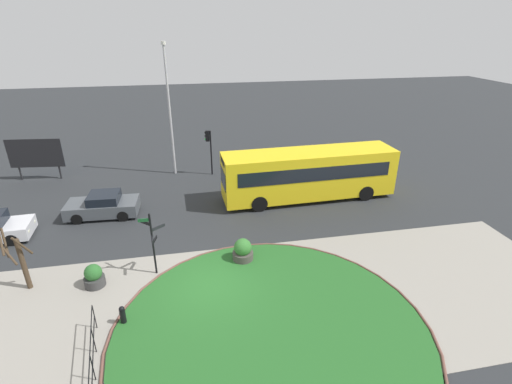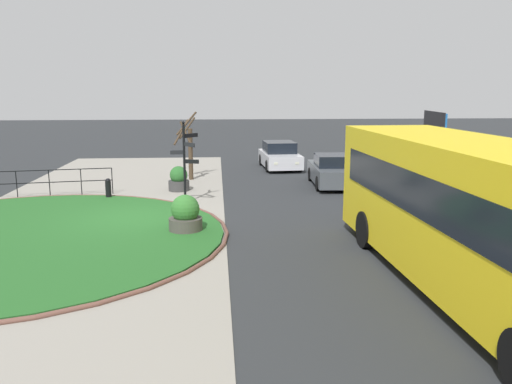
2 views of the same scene
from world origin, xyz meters
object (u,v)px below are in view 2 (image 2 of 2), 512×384
(planter_near_signpost, at_px, (185,216))
(street_tree_bare, at_px, (189,147))
(bus_yellow, at_px, (480,216))
(bollard_foreground, at_px, (108,189))
(car_near_lane, at_px, (280,156))
(signpost_directional, at_px, (185,156))
(planter_kerbside, at_px, (179,180))
(billboard_left, at_px, (434,131))
(car_far_lane, at_px, (334,171))

(planter_near_signpost, height_order, street_tree_bare, street_tree_bare)
(street_tree_bare, bearing_deg, bus_yellow, 24.10)
(bollard_foreground, relative_size, car_near_lane, 0.20)
(signpost_directional, relative_size, planter_kerbside, 2.92)
(billboard_left, bearing_deg, street_tree_bare, -69.31)
(bollard_foreground, xyz_separation_m, car_near_lane, (-7.71, 7.71, 0.25))
(signpost_directional, distance_m, car_far_lane, 7.29)
(car_far_lane, bearing_deg, signpost_directional, 120.25)
(bollard_foreground, relative_size, billboard_left, 0.22)
(bollard_foreground, xyz_separation_m, street_tree_bare, (-4.36, 2.95, 1.16))
(bollard_foreground, xyz_separation_m, billboard_left, (-7.77, 16.39, 1.54))
(bus_yellow, height_order, car_far_lane, bus_yellow)
(bus_yellow, xyz_separation_m, planter_near_signpost, (-5.31, -6.28, -1.19))
(signpost_directional, xyz_separation_m, car_far_lane, (-3.31, 6.38, -1.17))
(car_far_lane, xyz_separation_m, street_tree_bare, (-2.13, -6.54, 0.94))
(car_near_lane, distance_m, street_tree_bare, 5.89)
(bollard_foreground, bearing_deg, bus_yellow, 42.47)
(car_far_lane, bearing_deg, street_tree_bare, 74.83)
(signpost_directional, bearing_deg, planter_kerbside, -169.80)
(bollard_foreground, height_order, planter_kerbside, planter_kerbside)
(billboard_left, height_order, street_tree_bare, street_tree_bare)
(billboard_left, relative_size, street_tree_bare, 1.18)
(car_far_lane, distance_m, planter_near_signpost, 9.64)
(planter_near_signpost, xyz_separation_m, street_tree_bare, (-9.53, -0.36, 1.07))
(planter_kerbside, bearing_deg, car_near_lane, 140.71)
(planter_near_signpost, distance_m, planter_kerbside, 6.71)
(car_near_lane, distance_m, billboard_left, 8.77)
(bus_yellow, bearing_deg, bollard_foreground, 40.68)
(bollard_foreground, xyz_separation_m, car_far_lane, (-2.24, 9.49, 0.22))
(bus_yellow, distance_m, billboard_left, 19.47)
(car_near_lane, xyz_separation_m, street_tree_bare, (3.35, -4.76, 0.92))
(car_near_lane, bearing_deg, planter_near_signpost, -21.74)
(car_far_lane, height_order, street_tree_bare, street_tree_bare)
(bollard_foreground, bearing_deg, car_near_lane, 135.00)
(signpost_directional, height_order, planter_kerbside, signpost_directional)
(car_near_lane, xyz_separation_m, billboard_left, (-0.06, 8.68, 1.29))
(car_far_lane, distance_m, planter_kerbside, 6.89)
(signpost_directional, distance_m, planter_kerbside, 2.96)
(signpost_directional, xyz_separation_m, planter_kerbside, (-2.59, -0.47, -1.34))
(planter_near_signpost, height_order, planter_kerbside, planter_near_signpost)
(bollard_foreground, bearing_deg, signpost_directional, 70.96)
(bollard_foreground, bearing_deg, billboard_left, 115.36)
(signpost_directional, height_order, bollard_foreground, signpost_directional)
(bus_yellow, xyz_separation_m, billboard_left, (-18.24, 6.80, 0.25))
(car_far_lane, relative_size, planter_near_signpost, 3.56)
(bollard_foreground, distance_m, car_near_lane, 10.91)
(car_near_lane, distance_m, planter_near_signpost, 13.61)
(billboard_left, height_order, planter_near_signpost, billboard_left)
(bollard_foreground, relative_size, car_far_lane, 0.20)
(street_tree_bare, bearing_deg, planter_kerbside, -6.17)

